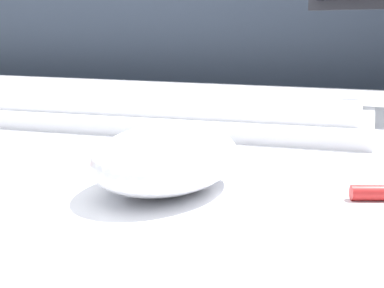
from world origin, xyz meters
TOP-DOWN VIEW (x-y plane):
  - partition_panel at (0.00, 0.57)m, footprint 5.00×0.03m
  - computer_mouse_near at (0.02, -0.21)m, footprint 0.08×0.11m
  - keyboard at (-0.08, -0.02)m, footprint 0.38×0.18m

SIDE VIEW (x-z plane):
  - partition_panel at x=0.00m, z-range 0.00..1.01m
  - keyboard at x=-0.08m, z-range 0.71..0.74m
  - computer_mouse_near at x=0.02m, z-range 0.71..0.75m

